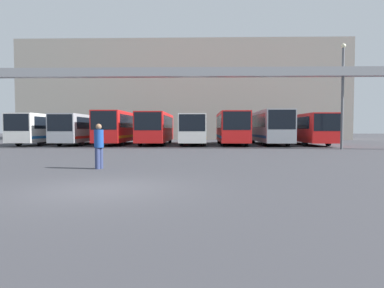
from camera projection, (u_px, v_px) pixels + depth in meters
ground_plane at (102, 190)px, 9.20m from camera, size 200.00×200.00×0.00m
building_backdrop at (184, 93)px, 54.57m from camera, size 48.36×12.00×14.47m
overhead_gantry at (167, 79)px, 26.95m from camera, size 36.93×0.80×6.40m
bus_slot_0 at (44, 127)px, 34.98m from camera, size 2.47×10.52×3.02m
bus_slot_1 at (81, 128)px, 35.02m from camera, size 2.43×10.80×2.97m
bus_slot_2 at (119, 126)px, 35.04m from camera, size 2.49×11.04×3.26m
bus_slot_3 at (156, 127)px, 35.06m from camera, size 2.59×11.29×3.15m
bus_slot_4 at (193, 128)px, 34.35m from camera, size 2.49×10.06×2.97m
bus_slot_5 at (232, 126)px, 34.24m from camera, size 2.62×10.04×3.20m
bus_slot_6 at (269, 126)px, 34.74m from camera, size 2.57×11.26×3.34m
bus_slot_7 at (306, 127)px, 35.05m from camera, size 2.51×12.07×3.01m
pedestrian_mid_right at (99, 145)px, 13.86m from camera, size 0.38×0.38×1.83m
lamp_post at (343, 92)px, 26.69m from camera, size 0.36×0.36×8.23m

